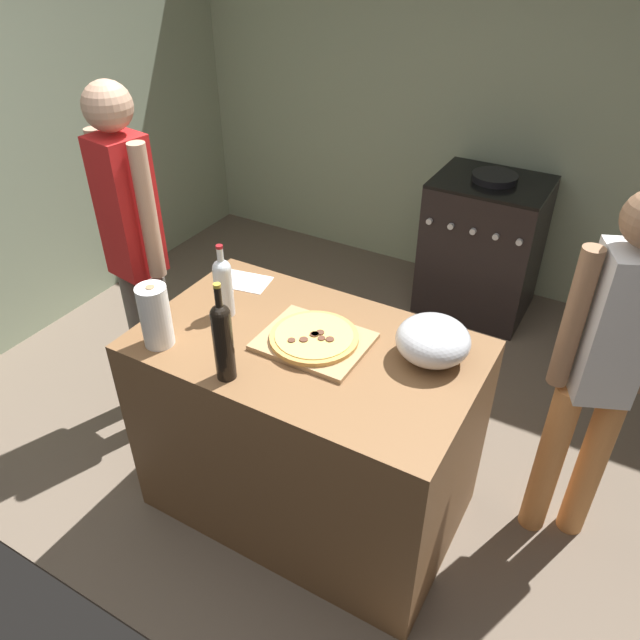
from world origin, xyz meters
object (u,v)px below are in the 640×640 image
Objects in this scene: pizza at (314,337)px; person_in_stripes at (134,244)px; mixing_bowl at (433,340)px; stove at (482,246)px; person_in_red at (602,367)px; paper_towel_roll at (155,316)px; wine_bottle_dark at (223,338)px; wine_bottle_green at (223,285)px.

person_in_stripes is (-1.04, 0.14, 0.05)m from pizza.
mixing_bowl is 0.29× the size of stove.
person_in_stripes reaches higher than stove.
person_in_stripes is 2.03m from person_in_red.
mixing_bowl is at bearing 24.39° from paper_towel_roll.
person_in_red is at bearing 32.37° from wine_bottle_dark.
wine_bottle_green is 0.20× the size of person_in_red.
paper_towel_roll is 0.30m from wine_bottle_green.
person_in_red is at bearing -60.63° from stove.
mixing_bowl is 0.87× the size of wine_bottle_green.
wine_bottle_green reaches higher than mixing_bowl.
pizza reaches higher than stove.
pizza is 0.20× the size of person_in_stripes.
wine_bottle_green is 0.64m from person_in_stripes.
wine_bottle_dark is (-0.17, -0.32, 0.13)m from pizza.
paper_towel_roll is (-0.51, -0.29, 0.09)m from pizza.
pizza is 0.38m from wine_bottle_dark.
mixing_bowl reaches higher than pizza.
mixing_bowl is at bearing 17.81° from pizza.
wine_bottle_green is at bearing -179.82° from pizza.
mixing_bowl is 0.16× the size of person_in_stripes.
wine_bottle_green is 0.18× the size of person_in_stripes.
wine_bottle_green is at bearing -170.75° from mixing_bowl.
pizza is at bearing 0.18° from wine_bottle_green.
pizza is at bearing -162.19° from mixing_bowl.
wine_bottle_green is 0.33× the size of stove.
pizza is 0.43m from wine_bottle_green.
stove is at bearing 119.37° from person_in_red.
wine_bottle_dark is (-0.59, -0.45, 0.08)m from mixing_bowl.
stove is 0.59× the size of person_in_red.
stove is 0.55× the size of person_in_stripes.
wine_bottle_dark is at bearing -142.44° from mixing_bowl.
person_in_stripes reaches higher than mixing_bowl.
wine_bottle_dark is 0.98m from person_in_stripes.
paper_towel_roll is at bearing -150.68° from pizza.
wine_bottle_dark is 1.36m from person_in_red.
person_in_stripes is (-0.53, 0.43, -0.04)m from paper_towel_roll.
stove is 2.19m from person_in_stripes.
paper_towel_roll is at bearing -154.95° from person_in_red.
person_in_stripes is at bearing 166.86° from wine_bottle_green.
pizza is 1.05m from person_in_stripes.
wine_bottle_green reaches higher than paper_towel_roll.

